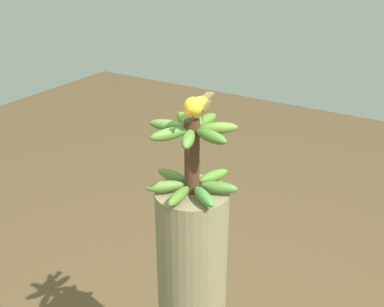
% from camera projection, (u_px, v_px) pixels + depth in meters
% --- Properties ---
extents(banana_bunch, '(0.30, 0.30, 0.25)m').
position_uv_depth(banana_bunch, '(192.00, 157.00, 1.48)').
color(banana_bunch, '#4C2D1E').
rests_on(banana_bunch, banana_tree).
extents(perched_bird, '(0.22, 0.07, 0.09)m').
position_uv_depth(perched_bird, '(197.00, 106.00, 1.38)').
color(perched_bird, '#C68933').
rests_on(perched_bird, banana_bunch).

